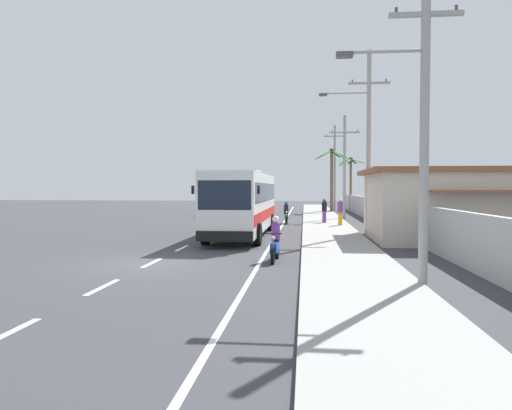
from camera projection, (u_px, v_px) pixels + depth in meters
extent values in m
plane|color=#3A3A3F|center=(150.00, 264.00, 16.23)|extent=(160.00, 160.00, 0.00)
cube|color=#999993|center=(332.00, 235.00, 25.47)|extent=(3.20, 90.00, 0.14)
cube|color=white|center=(6.00, 334.00, 8.38)|extent=(0.16, 2.00, 0.01)
cube|color=white|center=(103.00, 287.00, 12.40)|extent=(0.16, 2.00, 0.01)
cube|color=white|center=(152.00, 263.00, 16.41)|extent=(0.16, 2.00, 0.01)
cube|color=white|center=(182.00, 248.00, 20.42)|extent=(0.16, 2.00, 0.01)
cube|color=white|center=(202.00, 238.00, 24.43)|extent=(0.16, 2.00, 0.01)
cube|color=white|center=(217.00, 231.00, 28.44)|extent=(0.16, 2.00, 0.01)
cube|color=white|center=(227.00, 226.00, 32.45)|extent=(0.16, 2.00, 0.01)
cube|color=white|center=(236.00, 222.00, 36.46)|extent=(0.16, 2.00, 0.01)
cube|color=white|center=(243.00, 218.00, 40.48)|extent=(0.16, 2.00, 0.01)
cube|color=white|center=(248.00, 216.00, 44.49)|extent=(0.16, 2.00, 0.01)
cube|color=white|center=(253.00, 213.00, 48.50)|extent=(0.16, 2.00, 0.01)
cube|color=white|center=(257.00, 211.00, 52.51)|extent=(0.16, 2.00, 0.01)
cube|color=white|center=(260.00, 210.00, 56.52)|extent=(0.16, 2.00, 0.01)
cube|color=white|center=(263.00, 208.00, 60.53)|extent=(0.16, 2.00, 0.01)
cube|color=white|center=(266.00, 207.00, 64.54)|extent=(0.16, 2.00, 0.01)
cube|color=white|center=(281.00, 228.00, 30.76)|extent=(0.14, 70.00, 0.01)
cube|color=#B2B2AD|center=(390.00, 215.00, 29.03)|extent=(0.24, 60.00, 1.84)
cube|color=white|center=(244.00, 202.00, 25.50)|extent=(2.60, 11.71, 2.97)
cube|color=#192333|center=(244.00, 192.00, 25.68)|extent=(2.62, 10.77, 0.95)
cube|color=#192333|center=(225.00, 195.00, 19.72)|extent=(2.28, 0.12, 1.25)
cube|color=red|center=(244.00, 214.00, 25.52)|extent=(2.63, 11.47, 0.54)
cube|color=black|center=(224.00, 236.00, 19.70)|extent=(2.42, 0.19, 0.44)
cube|color=#B7B7B7|center=(247.00, 173.00, 26.89)|extent=(1.39, 2.58, 0.28)
cube|color=black|center=(258.00, 190.00, 19.76)|extent=(0.12, 0.08, 0.36)
cube|color=black|center=(193.00, 190.00, 20.08)|extent=(0.12, 0.08, 0.36)
cylinder|color=black|center=(258.00, 234.00, 21.35)|extent=(0.33, 1.04, 1.04)
cylinder|color=black|center=(205.00, 234.00, 21.63)|extent=(0.33, 1.04, 1.04)
cylinder|color=black|center=(271.00, 222.00, 28.89)|extent=(0.33, 1.04, 1.04)
cylinder|color=black|center=(232.00, 222.00, 29.16)|extent=(0.33, 1.04, 1.04)
cube|color=red|center=(238.00, 195.00, 48.08)|extent=(2.53, 11.02, 2.99)
cube|color=#192333|center=(237.00, 190.00, 47.86)|extent=(2.56, 10.14, 0.96)
cube|color=#192333|center=(244.00, 191.00, 53.50)|extent=(2.32, 0.10, 1.25)
cube|color=blue|center=(238.00, 202.00, 48.10)|extent=(2.56, 10.80, 0.54)
cube|color=black|center=(244.00, 206.00, 53.65)|extent=(2.47, 0.16, 0.44)
cube|color=#B7B7B7|center=(236.00, 179.00, 46.65)|extent=(1.39, 2.43, 0.28)
cube|color=black|center=(232.00, 189.00, 53.43)|extent=(0.12, 0.08, 0.36)
cube|color=black|center=(257.00, 189.00, 53.14)|extent=(0.12, 0.08, 0.36)
cylinder|color=black|center=(232.00, 207.00, 52.09)|extent=(0.32, 1.04, 1.04)
cylinder|color=black|center=(254.00, 207.00, 51.84)|extent=(0.32, 1.04, 1.04)
cylinder|color=black|center=(220.00, 210.00, 44.97)|extent=(0.32, 1.04, 1.04)
cylinder|color=black|center=(246.00, 210.00, 44.71)|extent=(0.32, 1.04, 1.04)
cylinder|color=black|center=(273.00, 256.00, 16.08)|extent=(0.13, 0.60, 0.60)
cylinder|color=black|center=(277.00, 250.00, 17.42)|extent=(0.15, 0.60, 0.60)
cube|color=#1947B2|center=(275.00, 247.00, 16.69)|extent=(0.29, 1.11, 0.36)
cube|color=black|center=(276.00, 240.00, 16.98)|extent=(0.27, 0.61, 0.12)
cylinder|color=gray|center=(273.00, 247.00, 16.19)|extent=(0.07, 0.32, 0.67)
cylinder|color=black|center=(274.00, 234.00, 16.27)|extent=(0.56, 0.07, 0.04)
sphere|color=#EAEACC|center=(273.00, 238.00, 16.15)|extent=(0.14, 0.14, 0.14)
cylinder|color=#75388E|center=(276.00, 232.00, 16.92)|extent=(0.32, 0.32, 0.64)
sphere|color=white|center=(276.00, 219.00, 16.90)|extent=(0.26, 0.26, 0.26)
cylinder|color=black|center=(287.00, 220.00, 33.73)|extent=(0.15, 0.61, 0.60)
cylinder|color=black|center=(286.00, 219.00, 35.08)|extent=(0.17, 0.61, 0.60)
cube|color=#1E7F38|center=(286.00, 217.00, 34.35)|extent=(0.33, 1.12, 0.36)
cube|color=black|center=(286.00, 214.00, 34.64)|extent=(0.29, 0.62, 0.12)
cylinder|color=gray|center=(287.00, 216.00, 33.83)|extent=(0.08, 0.32, 0.67)
cylinder|color=black|center=(287.00, 210.00, 33.92)|extent=(0.56, 0.08, 0.04)
sphere|color=#EAEACC|center=(287.00, 212.00, 33.80)|extent=(0.14, 0.14, 0.14)
cylinder|color=black|center=(286.00, 209.00, 34.58)|extent=(0.32, 0.32, 0.68)
sphere|color=blue|center=(286.00, 203.00, 34.56)|extent=(0.26, 0.26, 0.26)
cylinder|color=#75388E|center=(324.00, 217.00, 33.62)|extent=(0.28, 0.28, 0.83)
cylinder|color=black|center=(324.00, 206.00, 33.60)|extent=(0.36, 0.36, 0.66)
sphere|color=brown|center=(324.00, 200.00, 33.58)|extent=(0.24, 0.24, 0.24)
cylinder|color=gold|center=(340.00, 219.00, 31.35)|extent=(0.28, 0.28, 0.86)
cylinder|color=#75388E|center=(340.00, 207.00, 31.32)|extent=(0.36, 0.36, 0.68)
sphere|color=beige|center=(340.00, 200.00, 31.31)|extent=(0.23, 0.23, 0.23)
cylinder|color=#9E9E99|center=(425.00, 122.00, 12.13)|extent=(0.24, 0.24, 8.64)
cube|color=#9E9E99|center=(426.00, 14.00, 12.03)|extent=(1.87, 0.12, 0.12)
cylinder|color=#4C4742|center=(396.00, 11.00, 12.10)|extent=(0.08, 0.08, 0.16)
cylinder|color=#4C4742|center=(456.00, 8.00, 11.95)|extent=(0.08, 0.08, 0.16)
cylinder|color=#9E9E99|center=(385.00, 51.00, 12.17)|extent=(2.06, 0.09, 0.09)
cube|color=#4C4C51|center=(344.00, 55.00, 12.27)|extent=(0.44, 0.24, 0.14)
cylinder|color=#9E9E99|center=(369.00, 144.00, 25.48)|extent=(0.24, 0.24, 10.08)
cube|color=#9E9E99|center=(369.00, 83.00, 25.36)|extent=(2.24, 0.12, 0.12)
cylinder|color=#4C4742|center=(352.00, 81.00, 25.45)|extent=(0.08, 0.08, 0.16)
cylinder|color=#4C4742|center=(386.00, 80.00, 25.27)|extent=(0.08, 0.08, 0.16)
cylinder|color=#9E9E99|center=(346.00, 93.00, 25.51)|extent=(2.47, 0.09, 0.09)
cube|color=#4C4C51|center=(323.00, 95.00, 25.64)|extent=(0.44, 0.24, 0.14)
cylinder|color=#9E9E99|center=(344.00, 168.00, 38.94)|extent=(0.24, 0.24, 8.65)
cube|color=#9E9E99|center=(345.00, 132.00, 38.84)|extent=(2.54, 0.12, 0.12)
cylinder|color=#4C4742|center=(332.00, 131.00, 38.94)|extent=(0.08, 0.08, 0.16)
cylinder|color=#4C4742|center=(357.00, 131.00, 38.73)|extent=(0.08, 0.08, 0.16)
cylinder|color=#9E9E99|center=(335.00, 168.00, 52.34)|extent=(0.24, 0.24, 9.61)
cube|color=#9E9E99|center=(335.00, 136.00, 52.21)|extent=(2.35, 0.12, 0.12)
cylinder|color=#4C4742|center=(326.00, 135.00, 52.31)|extent=(0.08, 0.08, 0.16)
cylinder|color=#4C4742|center=(343.00, 135.00, 52.11)|extent=(0.08, 0.08, 0.16)
cylinder|color=brown|center=(332.00, 182.00, 50.42)|extent=(0.31, 0.31, 6.59)
ellipsoid|color=#28702D|center=(340.00, 155.00, 50.12)|extent=(1.94, 0.56, 1.11)
ellipsoid|color=#28702D|center=(336.00, 154.00, 51.11)|extent=(1.33, 1.94, 0.80)
ellipsoid|color=#28702D|center=(326.00, 154.00, 51.18)|extent=(1.50, 1.87, 0.74)
ellipsoid|color=#28702D|center=(323.00, 155.00, 50.54)|extent=(1.94, 0.62, 1.11)
ellipsoid|color=#28702D|center=(327.00, 153.00, 49.52)|extent=(1.37, 1.91, 0.83)
ellipsoid|color=#28702D|center=(338.00, 154.00, 49.55)|extent=(1.51, 1.69, 1.12)
sphere|color=brown|center=(332.00, 151.00, 50.30)|extent=(0.56, 0.56, 0.56)
cylinder|color=brown|center=(351.00, 185.00, 53.42)|extent=(0.26, 0.26, 5.83)
ellipsoid|color=#3D893D|center=(358.00, 161.00, 53.20)|extent=(1.65, 0.45, 0.63)
ellipsoid|color=#3D893D|center=(354.00, 162.00, 53.97)|extent=(1.12, 1.60, 0.64)
ellipsoid|color=#3D893D|center=(350.00, 162.00, 54.12)|extent=(0.44, 1.65, 0.63)
ellipsoid|color=#3D893D|center=(344.00, 163.00, 53.64)|extent=(1.57, 0.85, 0.91)
ellipsoid|color=#3D893D|center=(344.00, 161.00, 53.15)|extent=(1.67, 0.87, 0.62)
ellipsoid|color=#3D893D|center=(349.00, 161.00, 52.61)|extent=(0.94, 1.66, 0.61)
ellipsoid|color=#3D893D|center=(356.00, 160.00, 52.64)|extent=(1.31, 1.52, 0.54)
sphere|color=brown|center=(351.00, 159.00, 53.32)|extent=(0.56, 0.56, 0.56)
cube|color=beige|center=(502.00, 208.00, 22.97)|extent=(12.51, 6.44, 3.32)
cube|color=brown|center=(503.00, 171.00, 22.90)|extent=(13.26, 6.82, 0.24)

